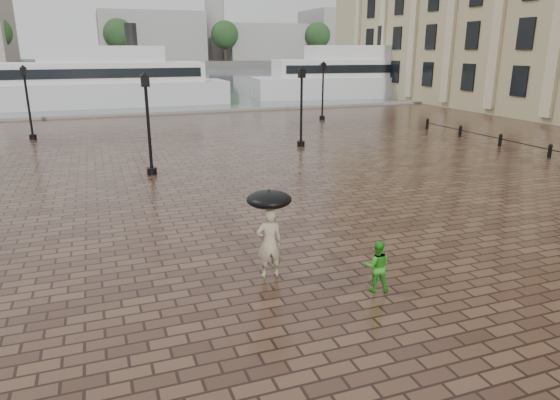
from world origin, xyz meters
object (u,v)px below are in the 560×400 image
object	(u,v)px
street_lamps	(211,103)
adult_pedestrian	(269,243)
ferry_near	(105,82)
ferry_far	(357,76)
child_pedestrian	(377,266)

from	to	relation	value
street_lamps	adult_pedestrian	size ratio (longest dim) A/B	12.06
ferry_near	ferry_far	distance (m)	28.18
street_lamps	ferry_far	world-z (taller)	ferry_far
adult_pedestrian	child_pedestrian	world-z (taller)	adult_pedestrian
street_lamps	child_pedestrian	distance (m)	21.09
child_pedestrian	ferry_far	distance (m)	50.12
adult_pedestrian	ferry_near	xyz separation A→B (m)	(-2.52, 42.58, 1.48)
child_pedestrian	ferry_far	bearing A→B (deg)	-96.14
child_pedestrian	ferry_far	world-z (taller)	ferry_far
adult_pedestrian	ferry_far	world-z (taller)	ferry_far
child_pedestrian	street_lamps	bearing A→B (deg)	-70.40
ferry_far	adult_pedestrian	bearing A→B (deg)	-114.49
street_lamps	ferry_far	xyz separation A→B (m)	(22.71, 23.19, 0.08)
ferry_near	ferry_far	world-z (taller)	ferry_far
ferry_near	child_pedestrian	bearing A→B (deg)	-84.41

